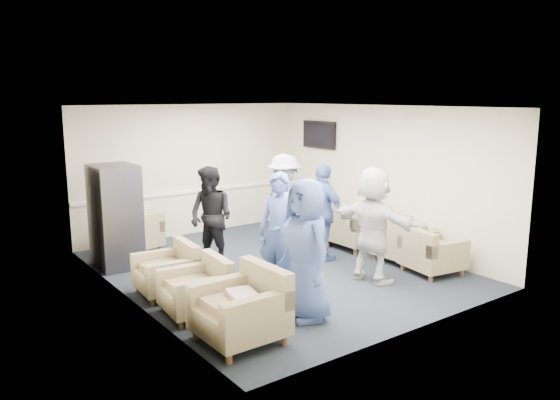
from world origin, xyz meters
TOP-DOWN VIEW (x-y plane):
  - floor at (0.00, 0.00)m, footprint 6.00×6.00m
  - ceiling at (0.00, 0.00)m, footprint 6.00×6.00m
  - back_wall at (0.00, 3.00)m, footprint 5.00×0.02m
  - front_wall at (0.00, -3.00)m, footprint 5.00×0.02m
  - left_wall at (-2.50, 0.00)m, footprint 0.02×6.00m
  - right_wall at (2.50, 0.00)m, footprint 0.02×6.00m
  - chair_rail at (0.00, 2.98)m, footprint 4.98×0.04m
  - tv at (2.44, 1.80)m, footprint 0.10×1.00m
  - armchair_left_near at (-1.89, -2.01)m, footprint 0.95×0.95m
  - armchair_left_mid at (-1.95, -0.97)m, footprint 0.88×0.88m
  - armchair_left_far at (-1.94, -0.04)m, footprint 0.86×0.86m
  - armchair_right_near at (1.91, -1.68)m, footprint 0.93×0.93m
  - armchair_right_midnear at (2.02, -0.95)m, footprint 0.86×0.86m
  - armchair_right_midfar at (1.98, 0.18)m, footprint 0.95×0.95m
  - armchair_right_far at (1.86, 0.90)m, footprint 0.93×0.93m
  - armchair_corner at (-1.51, 2.32)m, footprint 0.98×0.98m
  - vending_machine at (-2.09, 1.70)m, footprint 0.71×0.83m
  - backpack at (-1.46, -0.10)m, footprint 0.25×0.18m
  - pillow at (-1.91, -2.01)m, footprint 0.39×0.46m
  - person_front_left at (-0.88, -1.91)m, footprint 0.67×0.96m
  - person_mid_left at (-0.62, -0.97)m, footprint 0.70×0.79m
  - person_back_left at (-0.79, 0.76)m, footprint 0.90×1.01m
  - person_back_right at (0.88, 0.93)m, footprint 0.77×1.22m
  - person_mid_right at (0.98, -0.08)m, footprint 0.49×1.04m
  - person_front_right at (0.88, -1.39)m, footprint 0.80×1.75m

SIDE VIEW (x-z plane):
  - floor at x=0.00m, z-range 0.00..0.00m
  - backpack at x=-1.46m, z-range 0.01..0.43m
  - armchair_corner at x=-1.51m, z-range 0.00..0.64m
  - armchair_left_far at x=-1.94m, z-range 0.00..0.64m
  - armchair_left_mid at x=-1.95m, z-range 0.00..0.65m
  - armchair_right_near at x=1.91m, z-range 0.00..0.66m
  - armchair_right_far at x=1.86m, z-range 0.00..0.66m
  - armchair_right_midnear at x=2.02m, z-range 0.00..0.67m
  - armchair_left_near at x=-1.89m, z-range 0.00..0.75m
  - armchair_right_midfar at x=1.98m, z-range 0.00..0.76m
  - pillow at x=-1.91m, z-range 0.50..0.61m
  - person_back_left at x=-0.79m, z-range 0.00..1.72m
  - person_mid_right at x=0.98m, z-range 0.00..1.72m
  - vending_machine at x=-2.09m, z-range 0.00..1.75m
  - chair_rail at x=0.00m, z-range 0.87..0.93m
  - person_mid_left at x=-0.62m, z-range 0.00..1.81m
  - person_back_right at x=0.88m, z-range 0.00..1.81m
  - person_front_right at x=0.88m, z-range 0.00..1.82m
  - person_front_left at x=-0.88m, z-range 0.00..1.86m
  - back_wall at x=0.00m, z-range 0.00..2.70m
  - front_wall at x=0.00m, z-range 0.00..2.70m
  - left_wall at x=-2.50m, z-range 0.00..2.70m
  - right_wall at x=2.50m, z-range 0.00..2.70m
  - tv at x=2.44m, z-range 1.76..2.34m
  - ceiling at x=0.00m, z-range 2.70..2.70m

